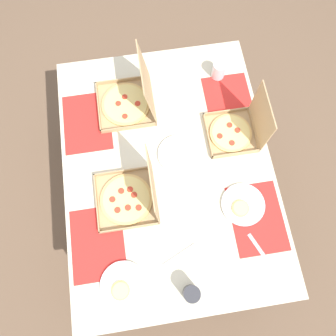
# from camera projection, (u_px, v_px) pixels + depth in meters

# --- Properties ---
(ground_plane) EXTENTS (6.00, 6.00, 0.00)m
(ground_plane) POSITION_uv_depth(u_px,v_px,m) (168.00, 199.00, 2.43)
(ground_plane) COLOR brown
(dining_table) EXTENTS (1.48, 1.11, 0.74)m
(dining_table) POSITION_uv_depth(u_px,v_px,m) (168.00, 173.00, 1.82)
(dining_table) COLOR #3F3328
(dining_table) RESTS_ON ground_plane
(placemat_near_left) EXTENTS (0.36, 0.26, 0.00)m
(placemat_near_left) POSITION_uv_depth(u_px,v_px,m) (87.00, 122.00, 1.82)
(placemat_near_left) COLOR red
(placemat_near_left) RESTS_ON dining_table
(placemat_near_right) EXTENTS (0.36, 0.26, 0.00)m
(placemat_near_right) POSITION_uv_depth(u_px,v_px,m) (98.00, 243.00, 1.61)
(placemat_near_right) COLOR red
(placemat_near_right) RESTS_ON dining_table
(placemat_far_left) EXTENTS (0.36, 0.26, 0.00)m
(placemat_far_left) POSITION_uv_depth(u_px,v_px,m) (229.00, 102.00, 1.85)
(placemat_far_left) COLOR red
(placemat_far_left) RESTS_ON dining_table
(placemat_far_right) EXTENTS (0.36, 0.26, 0.00)m
(placemat_far_right) POSITION_uv_depth(u_px,v_px,m) (257.00, 218.00, 1.65)
(placemat_far_right) COLOR red
(placemat_far_right) RESTS_ON dining_table
(pizza_box_edge_far) EXTENTS (0.30, 0.31, 0.34)m
(pizza_box_edge_far) POSITION_uv_depth(u_px,v_px,m) (132.00, 196.00, 1.63)
(pizza_box_edge_far) COLOR tan
(pizza_box_edge_far) RESTS_ON dining_table
(pizza_box_corner_left) EXTENTS (0.31, 0.31, 0.34)m
(pizza_box_corner_left) POSITION_uv_depth(u_px,v_px,m) (130.00, 100.00, 1.80)
(pizza_box_corner_left) COLOR tan
(pizza_box_corner_left) RESTS_ON dining_table
(pizza_box_center) EXTENTS (0.26, 0.27, 0.30)m
(pizza_box_center) POSITION_uv_depth(u_px,v_px,m) (237.00, 130.00, 1.75)
(pizza_box_center) COLOR tan
(pizza_box_center) RESTS_ON dining_table
(plate_far_right) EXTENTS (0.22, 0.22, 0.03)m
(plate_far_right) POSITION_uv_depth(u_px,v_px,m) (243.00, 205.00, 1.66)
(plate_far_right) COLOR white
(plate_far_right) RESTS_ON dining_table
(plate_near_right) EXTENTS (0.22, 0.22, 0.03)m
(plate_near_right) POSITION_uv_depth(u_px,v_px,m) (123.00, 286.00, 1.54)
(plate_near_right) COLOR white
(plate_near_right) RESTS_ON dining_table
(plate_near_left) EXTENTS (0.22, 0.22, 0.02)m
(plate_near_left) POSITION_uv_depth(u_px,v_px,m) (178.00, 154.00, 1.75)
(plate_near_left) COLOR white
(plate_near_left) RESTS_ON dining_table
(cup_dark) EXTENTS (0.08, 0.08, 0.11)m
(cup_dark) POSITION_uv_depth(u_px,v_px,m) (191.00, 294.00, 1.49)
(cup_dark) COLOR #333338
(cup_dark) RESTS_ON dining_table
(cup_clear_left) EXTENTS (0.08, 0.08, 0.11)m
(cup_clear_left) POSITION_uv_depth(u_px,v_px,m) (219.00, 70.00, 1.86)
(cup_clear_left) COLOR silver
(cup_clear_left) RESTS_ON dining_table
(knife_by_far_left) EXTENTS (0.20, 0.10, 0.00)m
(knife_by_far_left) POSITION_uv_depth(u_px,v_px,m) (261.00, 252.00, 1.59)
(knife_by_far_left) COLOR #B7B7BC
(knife_by_far_left) RESTS_ON dining_table
(fork_by_near_left) EXTENTS (0.09, 0.18, 0.00)m
(fork_by_near_left) POSITION_uv_depth(u_px,v_px,m) (179.00, 255.00, 1.59)
(fork_by_near_left) COLOR #B7B7BC
(fork_by_near_left) RESTS_ON dining_table
(knife_by_far_right) EXTENTS (0.05, 0.21, 0.00)m
(knife_by_far_right) POSITION_uv_depth(u_px,v_px,m) (178.00, 92.00, 1.87)
(knife_by_far_right) COLOR #B7B7BC
(knife_by_far_right) RESTS_ON dining_table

